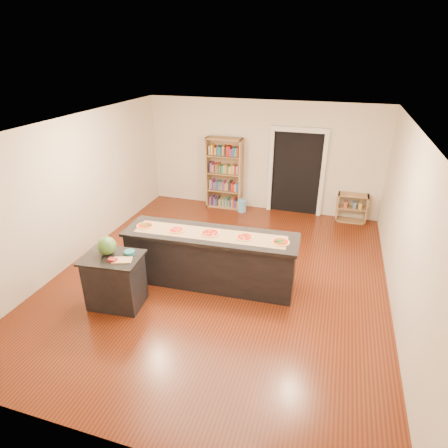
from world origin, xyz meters
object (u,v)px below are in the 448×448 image
(bookshelf, at_px, (224,174))
(kitchen_island, at_px, (211,258))
(waste_bin, at_px, (242,206))
(watermelon, at_px, (107,246))
(low_shelf, at_px, (352,208))
(side_counter, at_px, (115,281))

(bookshelf, bearing_deg, kitchen_island, -76.86)
(kitchen_island, distance_m, bookshelf, 3.66)
(waste_bin, height_order, watermelon, watermelon)
(low_shelf, bearing_deg, waste_bin, -175.96)
(waste_bin, bearing_deg, watermelon, -104.31)
(waste_bin, bearing_deg, side_counter, -102.87)
(low_shelf, bearing_deg, kitchen_island, -124.55)
(kitchen_island, distance_m, waste_bin, 3.39)
(watermelon, bearing_deg, side_counter, -27.75)
(side_counter, relative_size, low_shelf, 1.30)
(side_counter, relative_size, watermelon, 3.05)
(side_counter, xyz_separation_m, watermelon, (-0.10, 0.05, 0.61))
(side_counter, bearing_deg, watermelon, 146.79)
(kitchen_island, relative_size, watermelon, 10.07)
(side_counter, distance_m, watermelon, 0.62)
(side_counter, xyz_separation_m, bookshelf, (0.47, 4.60, 0.47))
(kitchen_island, xyz_separation_m, watermelon, (-1.40, -1.01, 0.56))
(side_counter, height_order, bookshelf, bookshelf)
(kitchen_island, bearing_deg, low_shelf, 52.69)
(side_counter, distance_m, low_shelf, 5.94)
(bookshelf, distance_m, low_shelf, 3.32)
(kitchen_island, height_order, bookshelf, bookshelf)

